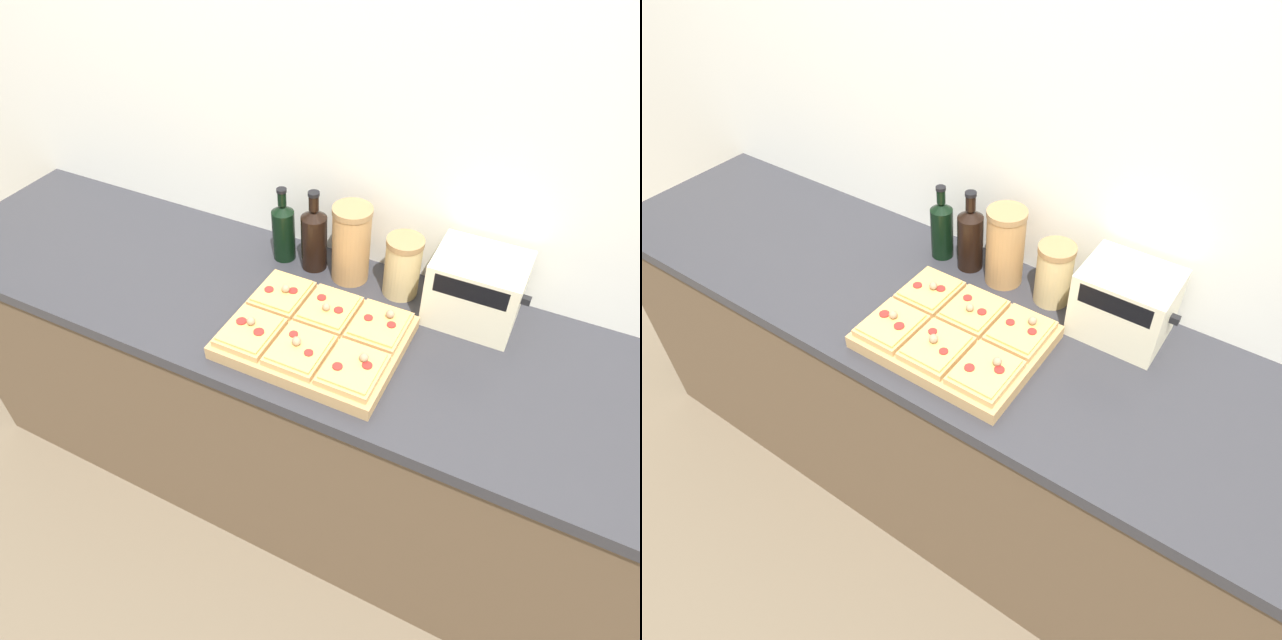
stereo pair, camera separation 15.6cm
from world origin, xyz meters
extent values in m
plane|color=brown|center=(0.00, 0.00, 0.00)|extent=(12.00, 12.00, 0.00)
cube|color=silver|center=(0.00, 0.68, 1.25)|extent=(6.00, 0.06, 2.50)
cube|color=brown|center=(0.00, 0.32, 0.45)|extent=(2.60, 0.64, 0.89)
cube|color=#2D2D33|center=(0.00, 0.32, 0.91)|extent=(2.63, 0.67, 0.04)
cube|color=tan|center=(0.07, 0.22, 0.95)|extent=(0.47, 0.37, 0.04)
cube|color=tan|center=(-0.08, 0.31, 0.98)|extent=(0.14, 0.17, 0.02)
cube|color=#E5A856|center=(-0.08, 0.31, 1.00)|extent=(0.13, 0.15, 0.01)
cylinder|color=maroon|center=(-0.11, 0.30, 1.00)|extent=(0.03, 0.03, 0.00)
cylinder|color=maroon|center=(-0.05, 0.32, 1.00)|extent=(0.03, 0.03, 0.00)
sphere|color=#937A5B|center=(-0.06, 0.31, 1.01)|extent=(0.02, 0.02, 0.02)
cube|color=tan|center=(0.07, 0.31, 0.98)|extent=(0.14, 0.17, 0.02)
cube|color=#E5A856|center=(0.07, 0.31, 1.00)|extent=(0.13, 0.15, 0.01)
cylinder|color=maroon|center=(0.04, 0.33, 1.00)|extent=(0.03, 0.03, 0.00)
cylinder|color=maroon|center=(0.11, 0.30, 1.00)|extent=(0.03, 0.03, 0.00)
sphere|color=#937A5B|center=(0.07, 0.29, 1.01)|extent=(0.02, 0.02, 0.02)
cube|color=tan|center=(0.23, 0.31, 0.98)|extent=(0.14, 0.17, 0.02)
cube|color=#E5A856|center=(0.23, 0.31, 1.00)|extent=(0.13, 0.15, 0.01)
cylinder|color=maroon|center=(0.19, 0.31, 1.00)|extent=(0.02, 0.02, 0.00)
cylinder|color=maroon|center=(0.26, 0.31, 1.00)|extent=(0.02, 0.02, 0.00)
sphere|color=#937A5B|center=(0.24, 0.34, 1.01)|extent=(0.02, 0.02, 0.02)
cube|color=tan|center=(-0.08, 0.14, 0.98)|extent=(0.14, 0.17, 0.02)
cube|color=#E5A856|center=(-0.08, 0.14, 1.00)|extent=(0.13, 0.15, 0.01)
cylinder|color=maroon|center=(-0.11, 0.15, 1.00)|extent=(0.03, 0.03, 0.00)
cylinder|color=maroon|center=(-0.05, 0.13, 1.00)|extent=(0.03, 0.03, 0.00)
sphere|color=#937A5B|center=(-0.08, 0.15, 1.01)|extent=(0.02, 0.02, 0.02)
cube|color=tan|center=(0.07, 0.14, 0.98)|extent=(0.14, 0.17, 0.02)
cube|color=#E5A856|center=(0.07, 0.14, 1.00)|extent=(0.13, 0.15, 0.01)
cylinder|color=maroon|center=(0.04, 0.16, 1.00)|extent=(0.02, 0.02, 0.00)
cylinder|color=maroon|center=(0.11, 0.12, 1.00)|extent=(0.02, 0.02, 0.00)
sphere|color=#937A5B|center=(0.06, 0.14, 1.01)|extent=(0.03, 0.03, 0.03)
cube|color=tan|center=(0.23, 0.14, 0.98)|extent=(0.14, 0.17, 0.02)
cube|color=#E5A856|center=(0.23, 0.14, 1.00)|extent=(0.13, 0.15, 0.01)
cylinder|color=maroon|center=(0.19, 0.11, 1.00)|extent=(0.03, 0.03, 0.00)
cylinder|color=maroon|center=(0.26, 0.15, 1.00)|extent=(0.03, 0.03, 0.00)
sphere|color=#937A5B|center=(0.24, 0.16, 1.01)|extent=(0.02, 0.02, 0.02)
cylinder|color=black|center=(-0.19, 0.53, 1.02)|extent=(0.07, 0.07, 0.17)
cone|color=black|center=(-0.19, 0.53, 1.12)|extent=(0.07, 0.07, 0.03)
cylinder|color=black|center=(-0.19, 0.53, 1.15)|extent=(0.03, 0.03, 0.05)
cylinder|color=black|center=(-0.19, 0.53, 1.18)|extent=(0.03, 0.03, 0.01)
cylinder|color=black|center=(-0.09, 0.53, 1.02)|extent=(0.08, 0.08, 0.18)
cone|color=black|center=(-0.09, 0.53, 1.13)|extent=(0.08, 0.08, 0.03)
cylinder|color=black|center=(-0.09, 0.53, 1.17)|extent=(0.03, 0.03, 0.05)
cylinder|color=black|center=(-0.09, 0.53, 1.20)|extent=(0.04, 0.04, 0.01)
cylinder|color=#AD7F4C|center=(0.04, 0.53, 1.05)|extent=(0.12, 0.12, 0.23)
cylinder|color=#937047|center=(0.04, 0.53, 1.17)|extent=(0.12, 0.12, 0.02)
cylinder|color=tan|center=(0.21, 0.53, 1.02)|extent=(0.11, 0.11, 0.17)
cylinder|color=#937047|center=(0.21, 0.53, 1.12)|extent=(0.11, 0.11, 0.02)
cube|color=beige|center=(0.43, 0.52, 1.04)|extent=(0.25, 0.20, 0.21)
cube|color=black|center=(0.43, 0.42, 1.10)|extent=(0.20, 0.01, 0.06)
cube|color=black|center=(0.56, 0.52, 1.05)|extent=(0.02, 0.02, 0.02)
camera|label=1|loc=(0.58, -0.77, 2.06)|focal=32.00mm
camera|label=2|loc=(0.72, -0.69, 2.06)|focal=32.00mm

